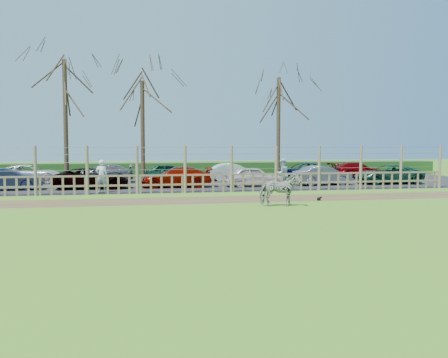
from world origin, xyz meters
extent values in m
plane|color=#6BA727|center=(0.00, 0.00, 0.00)|extent=(120.00, 120.00, 0.00)
cube|color=brown|center=(0.00, 4.50, 0.01)|extent=(34.00, 2.80, 0.01)
cube|color=#232326|center=(0.00, 14.50, 0.02)|extent=(44.00, 13.00, 0.04)
cube|color=#1E4716|center=(0.00, 21.50, 0.55)|extent=(46.00, 2.00, 1.10)
cube|color=brown|center=(0.00, 8.00, 0.45)|extent=(30.00, 0.06, 0.10)
cube|color=brown|center=(0.00, 8.00, 0.95)|extent=(30.00, 0.06, 0.10)
cylinder|color=brown|center=(-7.50, 8.00, 1.25)|extent=(0.16, 0.16, 2.50)
cylinder|color=brown|center=(-5.00, 8.00, 1.25)|extent=(0.16, 0.16, 2.50)
cylinder|color=brown|center=(-2.50, 8.00, 1.25)|extent=(0.16, 0.16, 2.50)
cylinder|color=brown|center=(0.00, 8.00, 1.25)|extent=(0.16, 0.16, 2.50)
cylinder|color=brown|center=(2.50, 8.00, 1.25)|extent=(0.16, 0.16, 2.50)
cylinder|color=brown|center=(5.00, 8.00, 1.25)|extent=(0.16, 0.16, 2.50)
cylinder|color=brown|center=(7.50, 8.00, 1.25)|extent=(0.16, 0.16, 2.50)
cylinder|color=brown|center=(10.00, 8.00, 1.25)|extent=(0.16, 0.16, 2.50)
cylinder|color=brown|center=(12.50, 8.00, 1.25)|extent=(0.16, 0.16, 2.50)
cylinder|color=brown|center=(15.00, 8.00, 1.25)|extent=(0.16, 0.16, 2.50)
cylinder|color=gray|center=(0.00, 8.00, 1.25)|extent=(30.00, 0.02, 0.02)
cylinder|color=gray|center=(0.00, 8.00, 1.65)|extent=(30.00, 0.02, 0.02)
cylinder|color=gray|center=(0.00, 8.00, 2.05)|extent=(30.00, 0.02, 0.02)
cylinder|color=gray|center=(0.00, 8.00, 2.40)|extent=(30.00, 0.02, 0.02)
cylinder|color=#3D2B1E|center=(-6.50, 12.50, 3.75)|extent=(0.26, 0.26, 7.50)
cylinder|color=#3D2B1E|center=(-2.00, 13.50, 3.25)|extent=(0.26, 0.26, 6.50)
cylinder|color=#3D2B1E|center=(7.00, 14.00, 3.50)|extent=(0.26, 0.26, 7.00)
imported|color=gray|center=(3.17, 1.53, 0.69)|extent=(1.70, 0.92, 1.38)
imported|color=silver|center=(-4.32, 8.66, 0.90)|extent=(0.71, 0.55, 1.72)
imported|color=silver|center=(5.60, 8.74, 0.90)|extent=(0.99, 0.87, 1.72)
sphere|color=black|center=(5.54, 3.16, 0.09)|extent=(0.17, 0.17, 0.17)
sphere|color=black|center=(5.65, 3.16, 0.15)|extent=(0.09, 0.09, 0.09)
imported|color=#191D3B|center=(-9.48, 11.05, 0.64)|extent=(3.74, 1.57, 1.20)
imported|color=black|center=(-4.97, 11.11, 0.64)|extent=(4.35, 2.07, 1.20)
imported|color=#8E0E02|center=(-0.15, 11.09, 0.64)|extent=(4.22, 1.89, 1.20)
imported|color=silver|center=(4.47, 10.73, 0.64)|extent=(3.61, 1.65, 1.20)
imported|color=#555A6D|center=(8.93, 10.93, 0.64)|extent=(3.77, 1.71, 1.20)
imported|color=#174836|center=(13.42, 11.06, 0.64)|extent=(4.41, 2.20, 1.20)
imported|color=silver|center=(-9.23, 16.07, 0.64)|extent=(4.34, 2.04, 1.20)
imported|color=#625C60|center=(-4.61, 15.71, 0.64)|extent=(4.16, 1.75, 1.20)
imported|color=#14432C|center=(-0.18, 16.06, 0.64)|extent=(3.60, 1.61, 1.20)
imported|color=silver|center=(4.28, 15.78, 0.64)|extent=(3.68, 1.38, 1.20)
imported|color=#101B4C|center=(9.34, 15.66, 0.64)|extent=(4.41, 2.19, 1.20)
imported|color=#810206|center=(13.70, 16.06, 0.64)|extent=(4.22, 1.89, 1.20)
camera|label=1|loc=(-3.11, -18.16, 2.57)|focal=40.00mm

